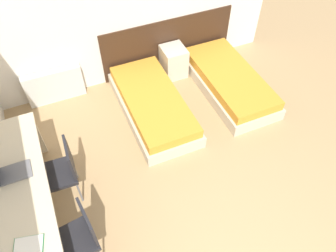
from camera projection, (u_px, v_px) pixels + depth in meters
name	position (u px, v px, depth m)	size (l,w,h in m)	color
wall_back	(119.00, 4.00, 4.76)	(5.19, 0.05, 2.70)	white
headboard_panel	(168.00, 44.00, 5.61)	(2.34, 0.03, 0.93)	#382316
bed_near_window	(153.00, 105.00, 5.06)	(0.88, 1.89, 0.35)	beige
bed_near_door	(229.00, 82.00, 5.41)	(0.88, 1.89, 0.35)	beige
nightstand	(174.00, 61.00, 5.61)	(0.39, 0.41, 0.53)	beige
radiator	(55.00, 86.00, 5.18)	(0.90, 0.12, 0.57)	silver
desk	(28.00, 209.00, 3.42)	(0.54, 2.51, 0.78)	beige
chair_near_laptop	(62.00, 170.00, 3.88)	(0.45, 0.45, 0.89)	#232328
chair_near_notebook	(79.00, 236.00, 3.35)	(0.48, 0.48, 0.89)	#232328
laptop	(9.00, 171.00, 3.47)	(0.34, 0.24, 0.34)	slate
open_notebook	(29.00, 245.00, 3.01)	(0.30, 0.24, 0.02)	#236B3D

